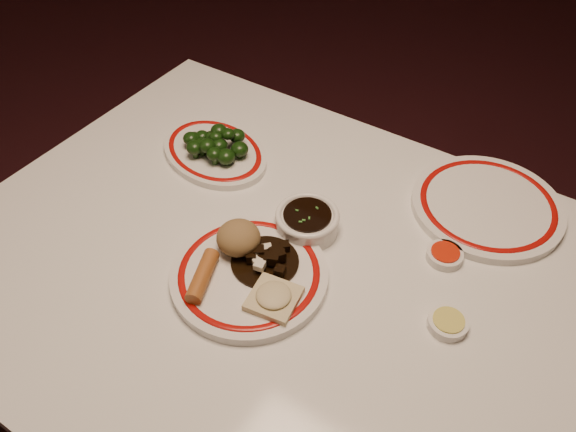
{
  "coord_description": "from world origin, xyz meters",
  "views": [
    {
      "loc": [
        0.35,
        -0.52,
        1.5
      ],
      "look_at": [
        -0.04,
        0.06,
        0.8
      ],
      "focal_mm": 35.0,
      "sensor_mm": 36.0,
      "label": 1
    }
  ],
  "objects_px": {
    "fried_wonton": "(274,297)",
    "soy_bowl": "(307,222)",
    "rice_mound": "(238,238)",
    "main_plate": "(249,275)",
    "spring_roll": "(203,276)",
    "broccoli_plate": "(215,152)",
    "dining_table": "(285,298)",
    "broccoli_pile": "(213,144)",
    "stirfry_heap": "(267,258)"
  },
  "relations": [
    {
      "from": "fried_wonton",
      "to": "soy_bowl",
      "type": "xyz_separation_m",
      "value": [
        -0.05,
        0.18,
        -0.01
      ]
    },
    {
      "from": "rice_mound",
      "to": "main_plate",
      "type": "bearing_deg",
      "value": -36.55
    },
    {
      "from": "spring_roll",
      "to": "broccoli_plate",
      "type": "relative_size",
      "value": 0.34
    },
    {
      "from": "dining_table",
      "to": "broccoli_pile",
      "type": "bearing_deg",
      "value": 149.92
    },
    {
      "from": "main_plate",
      "to": "rice_mound",
      "type": "relative_size",
      "value": 4.57
    },
    {
      "from": "rice_mound",
      "to": "soy_bowl",
      "type": "bearing_deg",
      "value": 60.22
    },
    {
      "from": "rice_mound",
      "to": "broccoli_pile",
      "type": "xyz_separation_m",
      "value": [
        -0.21,
        0.19,
        -0.01
      ]
    },
    {
      "from": "stirfry_heap",
      "to": "broccoli_pile",
      "type": "height_order",
      "value": "broccoli_pile"
    },
    {
      "from": "fried_wonton",
      "to": "stirfry_heap",
      "type": "bearing_deg",
      "value": 132.53
    },
    {
      "from": "fried_wonton",
      "to": "broccoli_plate",
      "type": "bearing_deg",
      "value": 141.72
    },
    {
      "from": "fried_wonton",
      "to": "stirfry_heap",
      "type": "height_order",
      "value": "stirfry_heap"
    },
    {
      "from": "dining_table",
      "to": "soy_bowl",
      "type": "relative_size",
      "value": 10.45
    },
    {
      "from": "dining_table",
      "to": "stirfry_heap",
      "type": "relative_size",
      "value": 10.25
    },
    {
      "from": "fried_wonton",
      "to": "spring_roll",
      "type": "bearing_deg",
      "value": -165.85
    },
    {
      "from": "main_plate",
      "to": "broccoli_pile",
      "type": "height_order",
      "value": "broccoli_pile"
    },
    {
      "from": "main_plate",
      "to": "fried_wonton",
      "type": "xyz_separation_m",
      "value": [
        0.07,
        -0.03,
        0.02
      ]
    },
    {
      "from": "soy_bowl",
      "to": "spring_roll",
      "type": "bearing_deg",
      "value": -109.57
    },
    {
      "from": "fried_wonton",
      "to": "stirfry_heap",
      "type": "distance_m",
      "value": 0.08
    },
    {
      "from": "spring_roll",
      "to": "soy_bowl",
      "type": "bearing_deg",
      "value": 49.8
    },
    {
      "from": "fried_wonton",
      "to": "broccoli_pile",
      "type": "xyz_separation_m",
      "value": [
        -0.32,
        0.25,
        0.01
      ]
    },
    {
      "from": "main_plate",
      "to": "soy_bowl",
      "type": "relative_size",
      "value": 3.04
    },
    {
      "from": "broccoli_plate",
      "to": "broccoli_pile",
      "type": "distance_m",
      "value": 0.03
    },
    {
      "from": "main_plate",
      "to": "broccoli_pile",
      "type": "distance_m",
      "value": 0.34
    },
    {
      "from": "dining_table",
      "to": "fried_wonton",
      "type": "height_order",
      "value": "fried_wonton"
    },
    {
      "from": "fried_wonton",
      "to": "broccoli_pile",
      "type": "bearing_deg",
      "value": 142.12
    },
    {
      "from": "rice_mound",
      "to": "fried_wonton",
      "type": "height_order",
      "value": "rice_mound"
    },
    {
      "from": "spring_roll",
      "to": "fried_wonton",
      "type": "distance_m",
      "value": 0.12
    },
    {
      "from": "stirfry_heap",
      "to": "broccoli_plate",
      "type": "bearing_deg",
      "value": 143.99
    },
    {
      "from": "broccoli_pile",
      "to": "soy_bowl",
      "type": "distance_m",
      "value": 0.28
    },
    {
      "from": "main_plate",
      "to": "broccoli_pile",
      "type": "xyz_separation_m",
      "value": [
        -0.25,
        0.22,
        0.03
      ]
    },
    {
      "from": "fried_wonton",
      "to": "broccoli_plate",
      "type": "height_order",
      "value": "fried_wonton"
    },
    {
      "from": "fried_wonton",
      "to": "broccoli_pile",
      "type": "relative_size",
      "value": 0.61
    },
    {
      "from": "rice_mound",
      "to": "stirfry_heap",
      "type": "relative_size",
      "value": 0.65
    },
    {
      "from": "main_plate",
      "to": "rice_mound",
      "type": "height_order",
      "value": "rice_mound"
    },
    {
      "from": "rice_mound",
      "to": "broccoli_plate",
      "type": "bearing_deg",
      "value": 137.14
    },
    {
      "from": "main_plate",
      "to": "rice_mound",
      "type": "bearing_deg",
      "value": 143.45
    },
    {
      "from": "spring_roll",
      "to": "stirfry_heap",
      "type": "xyz_separation_m",
      "value": [
        0.06,
        0.09,
        -0.0
      ]
    },
    {
      "from": "main_plate",
      "to": "broccoli_plate",
      "type": "height_order",
      "value": "main_plate"
    },
    {
      "from": "soy_bowl",
      "to": "stirfry_heap",
      "type": "bearing_deg",
      "value": -94.54
    },
    {
      "from": "main_plate",
      "to": "fried_wonton",
      "type": "bearing_deg",
      "value": -21.43
    },
    {
      "from": "rice_mound",
      "to": "fried_wonton",
      "type": "relative_size",
      "value": 0.88
    },
    {
      "from": "rice_mound",
      "to": "broccoli_pile",
      "type": "distance_m",
      "value": 0.28
    },
    {
      "from": "fried_wonton",
      "to": "stirfry_heap",
      "type": "xyz_separation_m",
      "value": [
        -0.06,
        0.06,
        -0.0
      ]
    },
    {
      "from": "fried_wonton",
      "to": "broccoli_pile",
      "type": "height_order",
      "value": "broccoli_pile"
    },
    {
      "from": "dining_table",
      "to": "soy_bowl",
      "type": "bearing_deg",
      "value": 98.59
    },
    {
      "from": "main_plate",
      "to": "broccoli_pile",
      "type": "bearing_deg",
      "value": 138.54
    },
    {
      "from": "fried_wonton",
      "to": "broccoli_plate",
      "type": "distance_m",
      "value": 0.42
    },
    {
      "from": "fried_wonton",
      "to": "soy_bowl",
      "type": "height_order",
      "value": "soy_bowl"
    },
    {
      "from": "spring_roll",
      "to": "main_plate",
      "type": "bearing_deg",
      "value": 27.23
    },
    {
      "from": "dining_table",
      "to": "spring_roll",
      "type": "distance_m",
      "value": 0.19
    }
  ]
}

